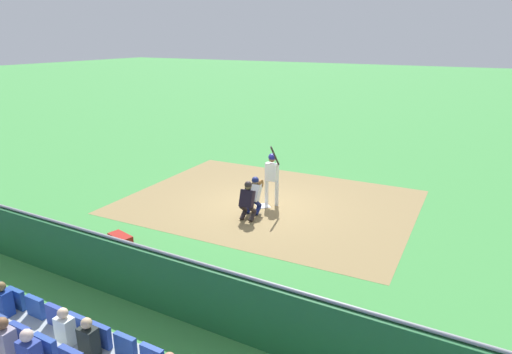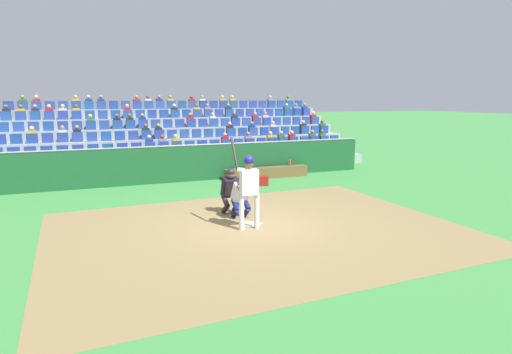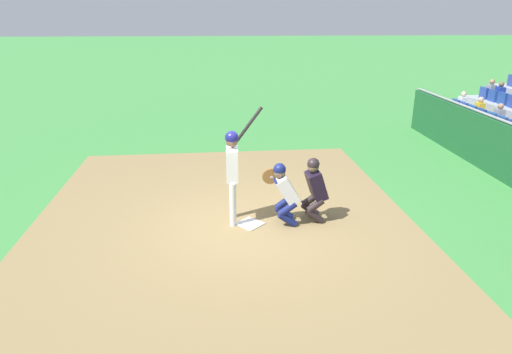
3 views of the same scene
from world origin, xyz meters
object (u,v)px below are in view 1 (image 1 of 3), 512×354
home_plate_umpire (248,199)px  dugout_bench (61,250)px  water_bottle_on_bench (34,230)px  catcher_crouching (254,193)px  equipment_duffel_bag (121,241)px  home_plate_marker (263,206)px  batter_at_plate (272,173)px

home_plate_umpire → dugout_bench: 5.53m
water_bottle_on_bench → dugout_bench: bearing=-0.6°
catcher_crouching → equipment_duffel_bag: (-2.08, -3.95, -0.53)m
dugout_bench → water_bottle_on_bench: water_bottle_on_bench is taller
water_bottle_on_bench → catcher_crouching: bearing=52.3°
dugout_bench → equipment_duffel_bag: bearing=54.2°
dugout_bench → catcher_crouching: bearing=60.2°
home_plate_marker → water_bottle_on_bench: bearing=-124.3°
home_plate_marker → catcher_crouching: bearing=-87.5°
home_plate_marker → water_bottle_on_bench: (-3.98, -5.84, 0.56)m
batter_at_plate → water_bottle_on_bench: (-4.16, -6.14, -0.58)m
catcher_crouching → dugout_bench: 6.00m
equipment_duffel_bag → catcher_crouching: bearing=75.4°
home_plate_umpire → equipment_duffel_bag: 4.02m
home_plate_umpire → water_bottle_on_bench: 6.14m
home_plate_marker → catcher_crouching: 0.95m
batter_at_plate → dugout_bench: bearing=-116.9°
batter_at_plate → home_plate_marker: bearing=-121.2°
catcher_crouching → home_plate_umpire: home_plate_umpire is taller
dugout_bench → home_plate_umpire: bearing=56.1°
home_plate_umpire → dugout_bench: bearing=-123.9°
catcher_crouching → home_plate_marker: bearing=92.5°
home_plate_marker → water_bottle_on_bench: water_bottle_on_bench is taller
home_plate_marker → batter_at_plate: bearing=58.8°
catcher_crouching → home_plate_umpire: size_ratio=0.96×
home_plate_marker → catcher_crouching: catcher_crouching is taller
dugout_bench → home_plate_marker: bearing=63.3°
home_plate_marker → home_plate_umpire: (0.13, -1.27, 0.69)m
home_plate_marker → equipment_duffel_bag: 5.05m
water_bottle_on_bench → equipment_duffel_bag: water_bottle_on_bench is taller
catcher_crouching → dugout_bench: bearing=-119.8°
home_plate_marker → equipment_duffel_bag: equipment_duffel_bag is taller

